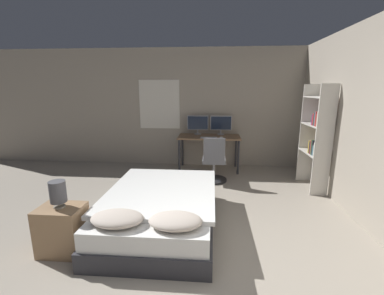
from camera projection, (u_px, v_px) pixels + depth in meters
The scene contains 12 objects.
wall_back at pixel (209, 108), 5.95m from camera, with size 12.00×0.08×2.70m.
wall_side_right at pixel (378, 126), 3.16m from camera, with size 0.06×12.00×2.70m.
bed at pixel (161, 209), 3.38m from camera, with size 1.41×2.00×0.56m.
nightstand at pixel (62, 230), 2.85m from camera, with size 0.47×0.36×0.54m.
bedside_lamp at pixel (58, 192), 2.75m from camera, with size 0.17×0.17×0.30m.
desk at pixel (209, 140), 5.71m from camera, with size 1.36×0.67×0.77m.
monitor_left at pixel (198, 124), 5.88m from camera, with size 0.49×0.16×0.43m.
monitor_right at pixel (221, 124), 5.84m from camera, with size 0.49×0.16×0.43m.
keyboard at pixel (209, 138), 5.46m from camera, with size 0.35×0.13×0.02m.
computer_mouse at pixel (221, 137), 5.44m from camera, with size 0.07×0.05×0.04m.
office_chair at pixel (214, 164), 5.01m from camera, with size 0.52×0.52×0.91m.
bookshelf at pixel (317, 134), 4.50m from camera, with size 0.29×0.79×1.88m.
Camera 1 is at (0.08, -1.81, 1.80)m, focal length 24.00 mm.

